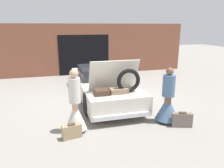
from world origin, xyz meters
The scene contains 7 objects.
ground_plane centered at (0.00, 0.00, 0.00)m, with size 40.00×40.00×0.00m, color gray.
garage_wall_back centered at (0.00, 4.43, 1.39)m, with size 12.00×0.14×2.80m.
car centered at (0.00, 0.00, 0.55)m, with size 1.83×5.02×1.71m.
person_left centered at (-1.30, -2.50, 0.60)m, with size 0.56×0.56×1.66m.
person_right centered at (1.30, -2.58, 0.56)m, with size 0.66×0.66×1.59m.
suitcase_beside_left_person centered at (-1.44, -2.82, 0.17)m, with size 0.51×0.27×0.38m.
suitcase_beside_right_person centered at (1.53, -3.01, 0.20)m, with size 0.57×0.31×0.42m.
Camera 1 is at (-1.81, -7.78, 2.70)m, focal length 35.00 mm.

